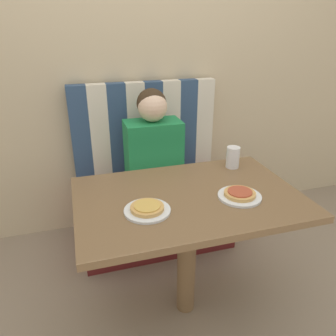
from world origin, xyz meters
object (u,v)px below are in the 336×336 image
(drinking_cup, at_px, (233,157))
(plate_left, at_px, (147,211))
(plate_right, at_px, (239,196))
(pizza_right, at_px, (240,193))
(person, at_px, (153,142))
(pizza_left, at_px, (147,207))

(drinking_cup, bearing_deg, plate_left, -150.04)
(plate_right, relative_size, pizza_right, 1.39)
(person, distance_m, plate_left, 0.82)
(pizza_right, bearing_deg, plate_left, 180.00)
(plate_left, relative_size, plate_right, 1.00)
(drinking_cup, bearing_deg, pizza_left, -150.04)
(pizza_left, bearing_deg, drinking_cup, 29.96)
(plate_right, distance_m, pizza_right, 0.02)
(plate_right, relative_size, pizza_left, 1.39)
(plate_right, xyz_separation_m, drinking_cup, (0.13, 0.34, 0.06))
(plate_right, bearing_deg, pizza_right, 0.00)
(pizza_left, height_order, pizza_right, same)
(plate_left, xyz_separation_m, plate_right, (0.45, 0.00, 0.00))
(plate_left, bearing_deg, drinking_cup, 29.96)
(pizza_left, distance_m, pizza_right, 0.45)
(person, height_order, plate_left, person)
(pizza_right, bearing_deg, drinking_cup, 68.86)
(pizza_left, relative_size, pizza_right, 1.00)
(person, relative_size, drinking_cup, 5.55)
(person, xyz_separation_m, pizza_left, (-0.23, -0.79, -0.01))
(person, distance_m, drinking_cup, 0.58)
(plate_left, relative_size, pizza_right, 1.39)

